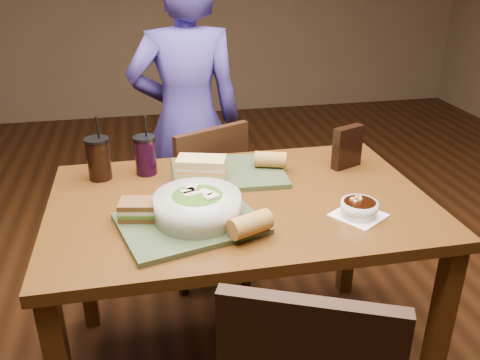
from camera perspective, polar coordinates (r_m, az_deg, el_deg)
name	(u,v)px	position (r m, az deg, el deg)	size (l,w,h in m)	color
dining_table	(240,221)	(1.80, 0.00, -4.64)	(1.30, 0.85, 0.75)	#4E2D0F
chair_far	(211,198)	(2.40, -3.33, -2.05)	(0.48, 0.50, 0.84)	black
diner	(187,123)	(2.52, -5.94, 6.43)	(0.56, 0.37, 1.52)	navy
tray_near	(190,223)	(1.60, -5.62, -4.87)	(0.42, 0.32, 0.02)	#37472A
tray_far	(228,172)	(1.94, -1.31, 0.85)	(0.42, 0.32, 0.02)	#37472A
salad_bowl	(198,205)	(1.58, -4.79, -2.81)	(0.27, 0.27, 0.09)	silver
soup_bowl	(359,208)	(1.68, 13.23, -3.11)	(0.20, 0.20, 0.06)	white
sandwich_near	(140,209)	(1.62, -11.19, -3.27)	(0.14, 0.11, 0.06)	#593819
sandwich_far	(201,167)	(1.88, -4.35, 1.48)	(0.20, 0.14, 0.07)	tan
baguette_near	(250,224)	(1.50, 1.16, -4.99)	(0.06, 0.06, 0.13)	#AD7533
baguette_far	(271,160)	(1.96, 3.46, 2.31)	(0.06, 0.06, 0.12)	#AD7533
cup_cola	(99,158)	(1.95, -15.59, 2.35)	(0.09, 0.09, 0.25)	black
cup_berry	(145,155)	(1.96, -10.57, 2.78)	(0.09, 0.09, 0.23)	black
chip_bag	(347,147)	(2.03, 11.96, 3.64)	(0.13, 0.04, 0.17)	black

